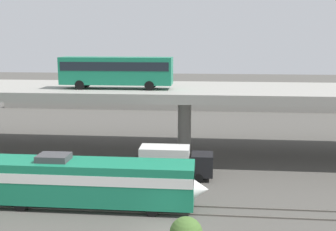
# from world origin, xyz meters

# --- Properties ---
(rail_strip_near) EXTENTS (110.00, 0.12, 0.12)m
(rail_strip_near) POSITION_xyz_m (0.00, 3.22, 0.06)
(rail_strip_near) COLOR #59544C
(rail_strip_near) RESTS_ON ground_plane
(rail_strip_far) EXTENTS (110.00, 0.12, 0.12)m
(rail_strip_far) POSITION_xyz_m (0.00, 4.78, 0.06)
(rail_strip_far) COLOR #59544C
(rail_strip_far) RESTS_ON ground_plane
(train_locomotive) EXTENTS (17.31, 3.04, 4.18)m
(train_locomotive) POSITION_xyz_m (-5.66, 4.00, 2.19)
(train_locomotive) COLOR #197A56
(train_locomotive) RESTS_ON ground_plane
(highway_overpass) EXTENTS (96.00, 12.96, 7.64)m
(highway_overpass) POSITION_xyz_m (0.00, 20.00, 7.02)
(highway_overpass) COLOR gray
(highway_overpass) RESTS_ON ground_plane
(transit_bus_on_overpass) EXTENTS (12.00, 2.68, 3.40)m
(transit_bus_on_overpass) POSITION_xyz_m (-7.21, 17.78, 9.71)
(transit_bus_on_overpass) COLOR #197A56
(transit_bus_on_overpass) RESTS_ON highway_overpass
(service_truck_west) EXTENTS (6.80, 2.46, 3.04)m
(service_truck_west) POSITION_xyz_m (-0.48, 11.35, 1.64)
(service_truck_west) COLOR black
(service_truck_west) RESTS_ON ground_plane
(pier_parking_lot) EXTENTS (71.86, 13.63, 1.27)m
(pier_parking_lot) POSITION_xyz_m (0.00, 55.00, 0.64)
(pier_parking_lot) COLOR gray
(pier_parking_lot) RESTS_ON ground_plane
(parked_car_0) EXTENTS (4.24, 1.91, 1.50)m
(parked_car_0) POSITION_xyz_m (-24.74, 56.02, 2.04)
(parked_car_0) COLOR #9E998C
(parked_car_0) RESTS_ON pier_parking_lot
(parked_car_1) EXTENTS (4.03, 1.89, 1.50)m
(parked_car_1) POSITION_xyz_m (-26.87, 52.31, 2.04)
(parked_car_1) COLOR maroon
(parked_car_1) RESTS_ON pier_parking_lot
(parked_car_2) EXTENTS (4.42, 1.87, 1.50)m
(parked_car_2) POSITION_xyz_m (-0.95, 57.91, 2.04)
(parked_car_2) COLOR #9E998C
(parked_car_2) RESTS_ON pier_parking_lot
(parked_car_3) EXTENTS (4.15, 1.86, 1.50)m
(parked_car_3) POSITION_xyz_m (17.72, 54.48, 2.04)
(parked_car_3) COLOR #515459
(parked_car_3) RESTS_ON pier_parking_lot
(parked_car_4) EXTENTS (4.22, 1.88, 1.50)m
(parked_car_4) POSITION_xyz_m (-9.97, 55.93, 2.04)
(parked_car_4) COLOR #9E998C
(parked_car_4) RESTS_ON pier_parking_lot
(parked_car_5) EXTENTS (4.09, 1.95, 1.50)m
(parked_car_5) POSITION_xyz_m (-15.29, 53.73, 2.04)
(parked_car_5) COLOR #9E998C
(parked_car_5) RESTS_ON pier_parking_lot
(parked_car_7) EXTENTS (4.18, 1.88, 1.50)m
(parked_car_7) POSITION_xyz_m (26.73, 55.49, 2.04)
(parked_car_7) COLOR #B7B7BC
(parked_car_7) RESTS_ON pier_parking_lot
(harbor_water) EXTENTS (140.00, 36.00, 0.01)m
(harbor_water) POSITION_xyz_m (0.00, 78.00, 0.00)
(harbor_water) COLOR navy
(harbor_water) RESTS_ON ground_plane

